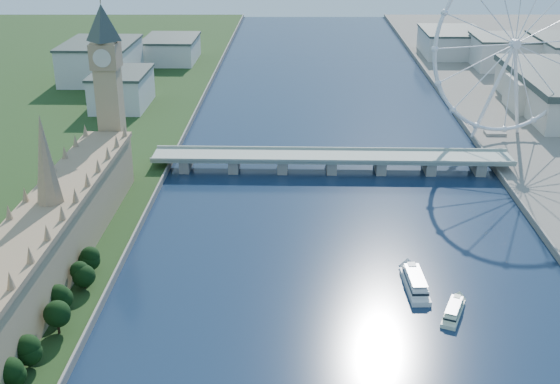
{
  "coord_description": "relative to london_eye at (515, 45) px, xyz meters",
  "views": [
    {
      "loc": [
        -20.59,
        -106.91,
        154.89
      ],
      "look_at": [
        -29.25,
        210.0,
        22.37
      ],
      "focal_mm": 45.0,
      "sensor_mm": 36.0,
      "label": 1
    }
  ],
  "objects": [
    {
      "name": "westminster_bridge",
      "position": [
        -119.98,
        -55.08,
        -60.89
      ],
      "size": [
        220.0,
        22.0,
        9.5
      ],
      "color": "gray",
      "rests_on": "ground"
    },
    {
      "name": "tour_boat_far",
      "position": [
        -77.44,
        -218.75,
        -67.52
      ],
      "size": [
        15.34,
        25.79,
        5.53
      ],
      "primitive_type": null,
      "rotation": [
        0.0,
        0.0,
        -0.38
      ],
      "color": "beige",
      "rests_on": "ground"
    },
    {
      "name": "city_skyline",
      "position": [
        -80.75,
        205.0,
        -50.56
      ],
      "size": [
        505.0,
        280.0,
        32.0
      ],
      "color": "beige",
      "rests_on": "ground"
    },
    {
      "name": "london_eye",
      "position": [
        0.0,
        0.0,
        0.0
      ],
      "size": [
        113.6,
        39.12,
        124.3
      ],
      "color": "silver",
      "rests_on": "ground"
    },
    {
      "name": "big_ben",
      "position": [
        -247.98,
        -77.08,
        -0.95
      ],
      "size": [
        20.02,
        20.02,
        110.0
      ],
      "color": "tan",
      "rests_on": "ground"
    },
    {
      "name": "parliament_range",
      "position": [
        -247.98,
        -185.08,
        -49.04
      ],
      "size": [
        24.0,
        200.0,
        70.0
      ],
      "color": "tan",
      "rests_on": "ground"
    },
    {
      "name": "tour_boat_near",
      "position": [
        -89.65,
        -198.12,
        -67.52
      ],
      "size": [
        9.97,
        33.17,
        7.28
      ],
      "primitive_type": null,
      "rotation": [
        0.0,
        0.0,
        0.05
      ],
      "color": "silver",
      "rests_on": "ground"
    },
    {
      "name": "county_hall",
      "position": [
        55.02,
        74.92,
        -67.52
      ],
      "size": [
        54.0,
        144.0,
        35.0
      ],
      "primitive_type": null,
      "color": "beige",
      "rests_on": "ground"
    }
  ]
}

